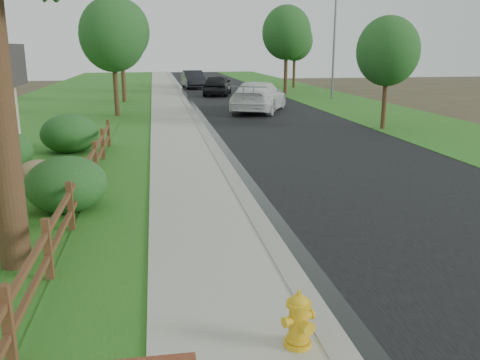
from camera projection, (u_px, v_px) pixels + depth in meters
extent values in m
plane|color=#3B3320|center=(308.00, 358.00, 6.37)|extent=(120.00, 120.00, 0.00)
cube|color=black|center=(235.00, 97.00, 40.51)|extent=(8.00, 90.00, 0.02)
cube|color=gray|center=(182.00, 97.00, 39.83)|extent=(0.40, 90.00, 0.12)
cube|color=black|center=(187.00, 98.00, 39.90)|extent=(0.50, 90.00, 0.00)
cube|color=#AEAA97|center=(166.00, 98.00, 39.63)|extent=(2.20, 90.00, 0.10)
cube|color=#225518|center=(141.00, 98.00, 39.33)|extent=(1.60, 90.00, 0.06)
cube|color=#225518|center=(71.00, 99.00, 38.50)|extent=(9.00, 90.00, 0.04)
cube|color=#225518|center=(318.00, 96.00, 41.61)|extent=(6.00, 90.00, 0.04)
cube|color=#492C18|center=(8.00, 327.00, 6.04)|extent=(0.12, 0.12, 1.10)
cube|color=#492C18|center=(48.00, 251.00, 8.33)|extent=(0.12, 0.12, 1.10)
cube|color=#492C18|center=(71.00, 207.00, 10.62)|extent=(0.12, 0.12, 1.10)
cube|color=#492C18|center=(85.00, 179.00, 12.91)|extent=(0.12, 0.12, 1.10)
cube|color=#492C18|center=(95.00, 159.00, 15.20)|extent=(0.12, 0.12, 1.10)
cube|color=#492C18|center=(103.00, 145.00, 17.49)|extent=(0.12, 0.12, 1.10)
cube|color=#492C18|center=(108.00, 134.00, 19.78)|extent=(0.12, 0.12, 1.10)
cube|color=#492C18|center=(32.00, 289.00, 7.21)|extent=(0.08, 2.35, 0.10)
cube|color=#492C18|center=(29.00, 263.00, 7.11)|extent=(0.08, 2.35, 0.10)
cube|color=#492C18|center=(61.00, 231.00, 9.50)|extent=(0.08, 2.35, 0.10)
cube|color=#492C18|center=(59.00, 211.00, 9.40)|extent=(0.08, 2.35, 0.10)
cube|color=#492C18|center=(79.00, 196.00, 11.79)|extent=(0.08, 2.35, 0.10)
cube|color=#492C18|center=(77.00, 179.00, 11.69)|extent=(0.08, 2.35, 0.10)
cube|color=#492C18|center=(91.00, 172.00, 14.08)|extent=(0.08, 2.35, 0.10)
cube|color=#492C18|center=(90.00, 158.00, 13.98)|extent=(0.08, 2.35, 0.10)
cube|color=#492C18|center=(99.00, 154.00, 16.37)|extent=(0.08, 2.35, 0.10)
cube|color=#492C18|center=(99.00, 142.00, 16.27)|extent=(0.08, 2.35, 0.10)
cube|color=#492C18|center=(106.00, 141.00, 18.66)|extent=(0.08, 2.35, 0.10)
cube|color=#492C18|center=(105.00, 131.00, 18.56)|extent=(0.08, 2.35, 0.10)
cylinder|color=gold|center=(297.00, 343.00, 6.46)|extent=(0.35, 0.35, 0.06)
cylinder|color=gold|center=(298.00, 323.00, 6.39)|extent=(0.24, 0.24, 0.54)
cylinder|color=gold|center=(298.00, 338.00, 6.44)|extent=(0.29, 0.29, 0.05)
cylinder|color=gold|center=(299.00, 304.00, 6.32)|extent=(0.32, 0.32, 0.05)
ellipsoid|color=gold|center=(299.00, 302.00, 6.32)|extent=(0.26, 0.26, 0.20)
cylinder|color=gold|center=(299.00, 293.00, 6.28)|extent=(0.06, 0.06, 0.07)
cylinder|color=gold|center=(306.00, 327.00, 6.25)|extent=(0.19, 0.17, 0.16)
cylinder|color=gold|center=(287.00, 322.00, 6.28)|extent=(0.17, 0.17, 0.12)
cylinder|color=gold|center=(309.00, 314.00, 6.46)|extent=(0.17, 0.17, 0.12)
imported|color=white|center=(259.00, 97.00, 30.80)|extent=(4.85, 6.80, 1.83)
imported|color=black|center=(217.00, 84.00, 41.81)|extent=(3.14, 5.45, 1.75)
imported|color=black|center=(193.00, 79.00, 49.17)|extent=(2.12, 5.24, 1.69)
cylinder|color=slate|center=(334.00, 45.00, 37.91)|extent=(0.16, 0.16, 8.07)
ellipsoid|color=brown|center=(39.00, 174.00, 14.01)|extent=(1.38, 1.15, 0.81)
ellipsoid|color=#16401A|center=(67.00, 184.00, 11.95)|extent=(2.36, 2.36, 1.33)
ellipsoid|color=#16401A|center=(2.00, 152.00, 15.73)|extent=(1.87, 1.87, 1.32)
ellipsoid|color=#16401A|center=(70.00, 134.00, 18.77)|extent=(2.21, 2.21, 1.43)
cylinder|color=#392617|center=(115.00, 81.00, 28.54)|extent=(0.27, 0.27, 3.93)
ellipsoid|color=#16401A|center=(113.00, 35.00, 27.90)|extent=(3.68, 3.68, 4.05)
cylinder|color=#392617|center=(385.00, 96.00, 24.02)|extent=(0.22, 0.22, 3.19)
ellipsoid|color=#16401A|center=(388.00, 51.00, 23.51)|extent=(2.92, 2.92, 3.21)
cylinder|color=#392617|center=(123.00, 72.00, 36.01)|extent=(0.30, 0.30, 4.33)
ellipsoid|color=#16401A|center=(121.00, 31.00, 35.31)|extent=(3.99, 3.99, 4.39)
cylinder|color=#392617|center=(286.00, 68.00, 41.86)|extent=(0.30, 0.30, 4.39)
ellipsoid|color=#16401A|center=(287.00, 33.00, 41.15)|extent=(3.97, 3.97, 4.37)
cylinder|color=#392617|center=(294.00, 68.00, 49.49)|extent=(0.27, 0.27, 3.93)
ellipsoid|color=#16401A|center=(295.00, 41.00, 48.86)|extent=(3.47, 3.47, 3.82)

